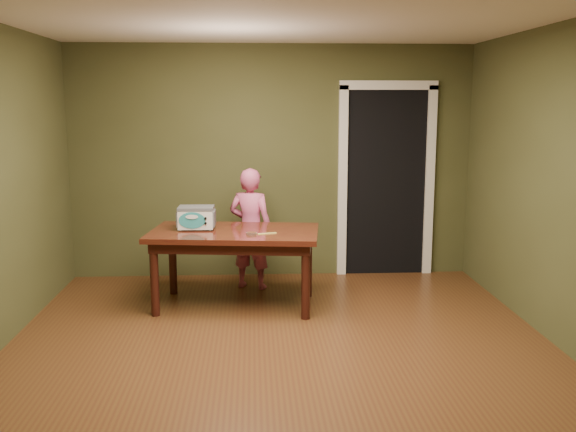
# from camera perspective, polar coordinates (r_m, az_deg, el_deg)

# --- Properties ---
(floor) EXTENTS (5.00, 5.00, 0.00)m
(floor) POSITION_cam_1_polar(r_m,az_deg,el_deg) (5.09, -0.51, -12.60)
(floor) COLOR #523217
(floor) RESTS_ON ground
(room_shell) EXTENTS (4.52, 5.02, 2.61)m
(room_shell) POSITION_cam_1_polar(r_m,az_deg,el_deg) (4.71, -0.54, 6.95)
(room_shell) COLOR #444726
(room_shell) RESTS_ON ground
(doorway) EXTENTS (1.10, 0.66, 2.25)m
(doorway) POSITION_cam_1_polar(r_m,az_deg,el_deg) (7.68, 8.24, 3.19)
(doorway) COLOR black
(doorway) RESTS_ON ground
(dining_table) EXTENTS (1.70, 1.08, 0.75)m
(dining_table) POSITION_cam_1_polar(r_m,az_deg,el_deg) (6.20, -4.77, -2.19)
(dining_table) COLOR #3A110D
(dining_table) RESTS_ON floor
(toy_oven) EXTENTS (0.37, 0.26, 0.22)m
(toy_oven) POSITION_cam_1_polar(r_m,az_deg,el_deg) (6.26, -8.16, -0.08)
(toy_oven) COLOR #4C4F54
(toy_oven) RESTS_ON dining_table
(baking_pan) EXTENTS (0.10, 0.10, 0.02)m
(baking_pan) POSITION_cam_1_polar(r_m,az_deg,el_deg) (5.97, -3.27, -1.55)
(baking_pan) COLOR silver
(baking_pan) RESTS_ON dining_table
(spatula) EXTENTS (0.18, 0.07, 0.01)m
(spatula) POSITION_cam_1_polar(r_m,az_deg,el_deg) (6.00, -1.86, -1.56)
(spatula) COLOR #D8D25E
(spatula) RESTS_ON dining_table
(child) EXTENTS (0.55, 0.45, 1.29)m
(child) POSITION_cam_1_polar(r_m,az_deg,el_deg) (6.80, -3.34, -1.12)
(child) COLOR #C5517C
(child) RESTS_ON floor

